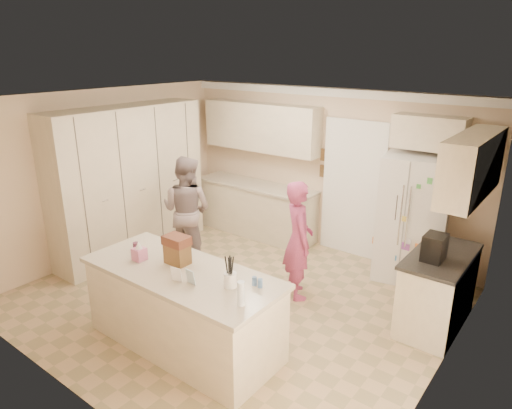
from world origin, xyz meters
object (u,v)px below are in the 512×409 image
Objects in this scene: utensil_crock at (230,280)px; island_base at (183,310)px; refrigerator at (413,219)px; dollhouse_body at (177,254)px; coffee_maker at (434,247)px; tissue_box at (139,254)px; teen_girl at (298,240)px; teen_boy at (187,210)px.

island_base is at bearing -175.60° from utensil_crock.
refrigerator is 6.92× the size of dollhouse_body.
coffee_maker reaches higher than utensil_crock.
utensil_crock reaches higher than tissue_box.
dollhouse_body reaches higher than tissue_box.
teen_girl is at bearing 62.08° from tissue_box.
dollhouse_body is (-0.80, 0.05, 0.04)m from utensil_crock.
utensil_crock is 0.09× the size of teen_boy.
teen_boy is at bearing 48.55° from teen_girl.
coffee_maker is 2.00× the size of utensil_crock.
refrigerator reaches higher than teen_boy.
utensil_crock is 1.21m from tissue_box.
teen_boy is at bearing 119.98° from tissue_box.
utensil_crock is at bearing -127.12° from coffee_maker.
tissue_box is (-1.20, -0.15, -0.00)m from utensil_crock.
teen_boy is at bearing 145.00° from utensil_crock.
tissue_box is at bearing -132.55° from refrigerator.
teen_boy is at bearing -174.56° from coffee_maker.
tissue_box is (-0.55, -0.10, 0.56)m from island_base.
utensil_crock is (-0.76, -3.04, 0.10)m from refrigerator.
teen_girl is at bearing 76.63° from island_base.
tissue_box is 2.05m from teen_girl.
dollhouse_body is (0.40, 0.20, 0.04)m from tissue_box.
teen_boy is (-0.96, 1.66, -0.16)m from tissue_box.
tissue_box is at bearing 104.84° from teen_boy.
tissue_box is 1.92m from teen_boy.
teen_girl is (0.40, 1.70, 0.36)m from island_base.
island_base is 15.71× the size of tissue_box.
utensil_crock is 0.09× the size of teen_girl.
coffee_maker is at bearing 170.30° from teen_boy.
refrigerator is 1.36m from coffee_maker.
utensil_crock is 1.68m from teen_girl.
island_base is 8.46× the size of dollhouse_body.
refrigerator is 1.08× the size of teen_boy.
dollhouse_body is at bearing 146.31° from island_base.
island_base is 0.62m from dollhouse_body.
island_base is 1.32× the size of teen_boy.
teen_boy is 1.05× the size of teen_girl.
teen_boy reaches higher than utensil_crock.
coffee_maker is at bearing 52.88° from utensil_crock.
utensil_crock is 2.64m from teen_boy.
teen_girl is at bearing 169.04° from teen_boy.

